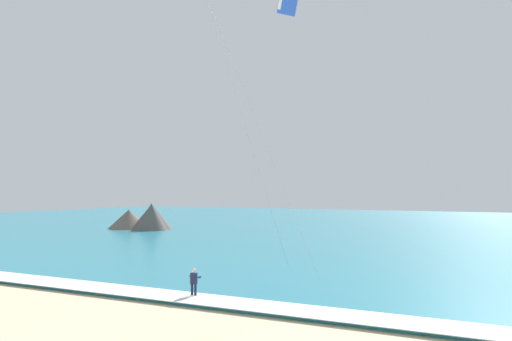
# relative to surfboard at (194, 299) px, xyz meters

# --- Properties ---
(sea) EXTENTS (200.00, 120.00, 0.20)m
(sea) POSITION_rel_surfboard_xyz_m (1.69, 58.45, 0.07)
(sea) COLOR teal
(sea) RESTS_ON ground
(surf_foam) EXTENTS (200.00, 2.50, 0.04)m
(surf_foam) POSITION_rel_surfboard_xyz_m (1.69, -0.55, 0.19)
(surf_foam) COLOR white
(surf_foam) RESTS_ON sea
(surfboard) EXTENTS (0.64, 1.45, 0.09)m
(surfboard) POSITION_rel_surfboard_xyz_m (0.00, 0.00, 0.00)
(surfboard) COLOR #E04C38
(surfboard) RESTS_ON ground
(kitesurfer) EXTENTS (0.57, 0.57, 1.69)m
(kitesurfer) POSITION_rel_surfboard_xyz_m (-0.00, 0.02, 0.91)
(kitesurfer) COLOR #191E38
(kitesurfer) RESTS_ON ground
(headland_left) EXTENTS (10.23, 7.37, 3.93)m
(headland_left) POSITION_rel_surfboard_xyz_m (-33.57, 36.42, 1.74)
(headland_left) COLOR #665B51
(headland_left) RESTS_ON ground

